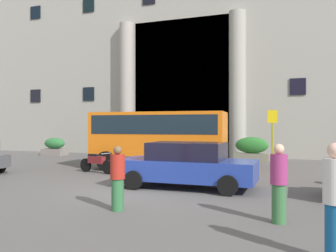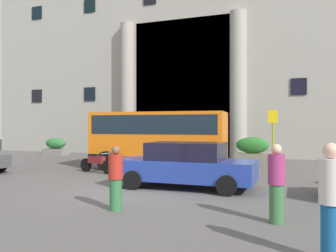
{
  "view_description": "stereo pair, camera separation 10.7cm",
  "coord_description": "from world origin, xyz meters",
  "px_view_note": "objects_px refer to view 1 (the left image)",
  "views": [
    {
      "loc": [
        4.9,
        -10.2,
        2.08
      ],
      "look_at": [
        -0.52,
        4.71,
        2.07
      ],
      "focal_mm": 37.83,
      "sensor_mm": 36.0,
      "label": 1
    },
    {
      "loc": [
        5.0,
        -10.16,
        2.08
      ],
      "look_at": [
        -0.52,
        4.71,
        2.07
      ],
      "focal_mm": 37.83,
      "sensor_mm": 36.0,
      "label": 2
    }
  ],
  "objects_px": {
    "orange_minibus": "(159,135)",
    "hedge_planter_far_east": "(252,150)",
    "hedge_planter_entrance_left": "(115,147)",
    "hedge_planter_east": "(55,147)",
    "white_taxi_kerbside": "(187,165)",
    "scooter_by_planter": "(96,162)",
    "pedestrian_man_red_shirt": "(335,202)",
    "motorcycle_near_kerb": "(183,166)",
    "pedestrian_man_crossing": "(279,183)",
    "hedge_planter_entrance_right": "(183,149)",
    "bus_stop_sign": "(272,133)",
    "pedestrian_woman_with_bag": "(118,178)"
  },
  "relations": [
    {
      "from": "orange_minibus",
      "to": "hedge_planter_far_east",
      "type": "xyz_separation_m",
      "value": [
        3.73,
        5.24,
        -0.94
      ]
    },
    {
      "from": "pedestrian_man_crossing",
      "to": "hedge_planter_entrance_left",
      "type": "bearing_deg",
      "value": -123.35
    },
    {
      "from": "hedge_planter_entrance_left",
      "to": "white_taxi_kerbside",
      "type": "bearing_deg",
      "value": -49.78
    },
    {
      "from": "scooter_by_planter",
      "to": "motorcycle_near_kerb",
      "type": "bearing_deg",
      "value": 13.85
    },
    {
      "from": "white_taxi_kerbside",
      "to": "pedestrian_woman_with_bag",
      "type": "height_order",
      "value": "pedestrian_woman_with_bag"
    },
    {
      "from": "bus_stop_sign",
      "to": "hedge_planter_east",
      "type": "relative_size",
      "value": 1.69
    },
    {
      "from": "orange_minibus",
      "to": "scooter_by_planter",
      "type": "height_order",
      "value": "orange_minibus"
    },
    {
      "from": "white_taxi_kerbside",
      "to": "pedestrian_woman_with_bag",
      "type": "relative_size",
      "value": 2.86
    },
    {
      "from": "pedestrian_man_red_shirt",
      "to": "white_taxi_kerbside",
      "type": "bearing_deg",
      "value": 62.66
    },
    {
      "from": "orange_minibus",
      "to": "motorcycle_near_kerb",
      "type": "relative_size",
      "value": 3.2
    },
    {
      "from": "hedge_planter_entrance_left",
      "to": "hedge_planter_east",
      "type": "xyz_separation_m",
      "value": [
        -4.81,
        0.11,
        -0.12
      ]
    },
    {
      "from": "hedge_planter_entrance_right",
      "to": "hedge_planter_entrance_left",
      "type": "bearing_deg",
      "value": 178.49
    },
    {
      "from": "hedge_planter_east",
      "to": "motorcycle_near_kerb",
      "type": "height_order",
      "value": "hedge_planter_east"
    },
    {
      "from": "bus_stop_sign",
      "to": "hedge_planter_far_east",
      "type": "height_order",
      "value": "bus_stop_sign"
    },
    {
      "from": "pedestrian_man_crossing",
      "to": "hedge_planter_entrance_right",
      "type": "bearing_deg",
      "value": -138.03
    },
    {
      "from": "orange_minibus",
      "to": "bus_stop_sign",
      "type": "xyz_separation_m",
      "value": [
        5.1,
        1.69,
        0.11
      ]
    },
    {
      "from": "hedge_planter_far_east",
      "to": "pedestrian_woman_with_bag",
      "type": "xyz_separation_m",
      "value": [
        -1.68,
        -13.22,
        0.11
      ]
    },
    {
      "from": "orange_minibus",
      "to": "hedge_planter_east",
      "type": "bearing_deg",
      "value": 148.65
    },
    {
      "from": "white_taxi_kerbside",
      "to": "bus_stop_sign",
      "type": "bearing_deg",
      "value": 68.54
    },
    {
      "from": "scooter_by_planter",
      "to": "white_taxi_kerbside",
      "type": "bearing_deg",
      "value": -8.94
    },
    {
      "from": "orange_minibus",
      "to": "pedestrian_man_red_shirt",
      "type": "bearing_deg",
      "value": -60.27
    },
    {
      "from": "hedge_planter_entrance_right",
      "to": "motorcycle_near_kerb",
      "type": "height_order",
      "value": "hedge_planter_entrance_right"
    },
    {
      "from": "motorcycle_near_kerb",
      "to": "white_taxi_kerbside",
      "type": "bearing_deg",
      "value": -69.76
    },
    {
      "from": "orange_minibus",
      "to": "motorcycle_near_kerb",
      "type": "xyz_separation_m",
      "value": [
        1.9,
        -2.25,
        -1.17
      ]
    },
    {
      "from": "hedge_planter_far_east",
      "to": "scooter_by_planter",
      "type": "xyz_separation_m",
      "value": [
        -5.88,
        -7.4,
        -0.23
      ]
    },
    {
      "from": "hedge_planter_far_east",
      "to": "pedestrian_man_red_shirt",
      "type": "bearing_deg",
      "value": -78.73
    },
    {
      "from": "hedge_planter_east",
      "to": "white_taxi_kerbside",
      "type": "relative_size",
      "value": 0.37
    },
    {
      "from": "pedestrian_man_red_shirt",
      "to": "hedge_planter_far_east",
      "type": "bearing_deg",
      "value": 37.68
    },
    {
      "from": "hedge_planter_entrance_left",
      "to": "hedge_planter_east",
      "type": "distance_m",
      "value": 4.82
    },
    {
      "from": "scooter_by_planter",
      "to": "pedestrian_man_red_shirt",
      "type": "bearing_deg",
      "value": -25.51
    },
    {
      "from": "hedge_planter_far_east",
      "to": "scooter_by_planter",
      "type": "bearing_deg",
      "value": -128.47
    },
    {
      "from": "hedge_planter_entrance_right",
      "to": "pedestrian_woman_with_bag",
      "type": "bearing_deg",
      "value": -79.63
    },
    {
      "from": "hedge_planter_entrance_right",
      "to": "hedge_planter_east",
      "type": "xyz_separation_m",
      "value": [
        -9.56,
        0.23,
        -0.11
      ]
    },
    {
      "from": "hedge_planter_east",
      "to": "pedestrian_man_red_shirt",
      "type": "relative_size",
      "value": 0.91
    },
    {
      "from": "hedge_planter_far_east",
      "to": "pedestrian_man_red_shirt",
      "type": "relative_size",
      "value": 1.08
    },
    {
      "from": "orange_minibus",
      "to": "hedge_planter_entrance_left",
      "type": "height_order",
      "value": "orange_minibus"
    },
    {
      "from": "white_taxi_kerbside",
      "to": "pedestrian_woman_with_bag",
      "type": "bearing_deg",
      "value": -100.55
    },
    {
      "from": "hedge_planter_far_east",
      "to": "motorcycle_near_kerb",
      "type": "height_order",
      "value": "hedge_planter_far_east"
    },
    {
      "from": "hedge_planter_entrance_right",
      "to": "scooter_by_planter",
      "type": "xyz_separation_m",
      "value": [
        -1.87,
        -6.86,
        -0.24
      ]
    },
    {
      "from": "orange_minibus",
      "to": "motorcycle_near_kerb",
      "type": "height_order",
      "value": "orange_minibus"
    },
    {
      "from": "hedge_planter_far_east",
      "to": "pedestrian_woman_with_bag",
      "type": "relative_size",
      "value": 1.24
    },
    {
      "from": "hedge_planter_far_east",
      "to": "pedestrian_man_red_shirt",
      "type": "distance_m",
      "value": 15.33
    },
    {
      "from": "hedge_planter_entrance_left",
      "to": "motorcycle_near_kerb",
      "type": "xyz_separation_m",
      "value": [
        6.93,
        -7.08,
        -0.25
      ]
    },
    {
      "from": "hedge_planter_entrance_left",
      "to": "hedge_planter_far_east",
      "type": "relative_size",
      "value": 0.98
    },
    {
      "from": "bus_stop_sign",
      "to": "motorcycle_near_kerb",
      "type": "bearing_deg",
      "value": -129.05
    },
    {
      "from": "hedge_planter_entrance_right",
      "to": "orange_minibus",
      "type": "bearing_deg",
      "value": -86.64
    },
    {
      "from": "white_taxi_kerbside",
      "to": "pedestrian_man_crossing",
      "type": "relative_size",
      "value": 2.67
    },
    {
      "from": "hedge_planter_east",
      "to": "hedge_planter_entrance_left",
      "type": "bearing_deg",
      "value": -1.25
    },
    {
      "from": "bus_stop_sign",
      "to": "hedge_planter_east",
      "type": "height_order",
      "value": "bus_stop_sign"
    },
    {
      "from": "scooter_by_planter",
      "to": "pedestrian_woman_with_bag",
      "type": "bearing_deg",
      "value": -39.04
    }
  ]
}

